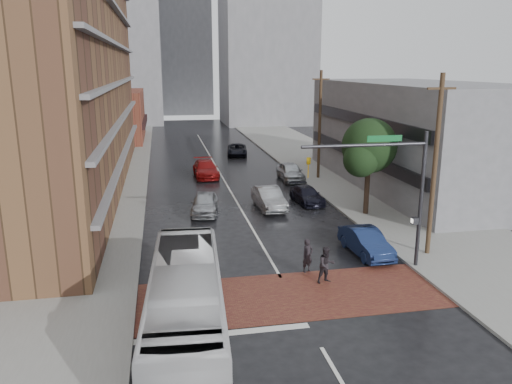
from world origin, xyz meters
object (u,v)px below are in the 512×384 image
object	(u,v)px
pedestrian_a	(308,256)
car_travel_c	(206,169)
pedestrian_b	(326,265)
car_parked_far	(291,172)
transit_bus	(186,307)
suv_travel	(237,150)
car_travel_a	(205,203)
car_travel_b	(269,198)
car_parked_mid	(307,195)
car_parked_near	(366,242)

from	to	relation	value
pedestrian_a	car_travel_c	xyz separation A→B (m)	(-3.04, 23.89, -0.11)
pedestrian_b	car_parked_far	world-z (taller)	pedestrian_b
transit_bus	suv_travel	xyz separation A→B (m)	(8.19, 40.98, -0.90)
transit_bus	car_travel_a	distance (m)	17.53
car_travel_b	car_parked_far	bearing A→B (deg)	63.08
car_travel_c	suv_travel	bearing A→B (deg)	66.02
transit_bus	pedestrian_b	bearing A→B (deg)	35.79
car_travel_b	car_parked_mid	bearing A→B (deg)	15.38
car_travel_b	car_parked_mid	size ratio (longest dim) A/B	1.12
transit_bus	car_parked_mid	size ratio (longest dim) A/B	2.64
car_travel_a	car_parked_near	world-z (taller)	car_travel_a
suv_travel	car_parked_near	bearing A→B (deg)	-78.22
transit_bus	suv_travel	distance (m)	41.80
car_parked_far	car_parked_near	bearing A→B (deg)	-91.56
pedestrian_b	car_travel_b	size ratio (longest dim) A/B	0.38
car_travel_a	car_travel_c	bearing A→B (deg)	93.04
transit_bus	car_travel_b	xyz separation A→B (m)	(7.04, 17.75, -0.79)
car_travel_c	car_parked_near	bearing A→B (deg)	-73.58
pedestrian_a	car_parked_mid	xyz separation A→B (m)	(3.81, 13.00, -0.27)
car_parked_mid	car_parked_near	bearing A→B (deg)	-94.68
pedestrian_b	car_parked_far	xyz separation A→B (m)	(4.03, 22.27, -0.10)
transit_bus	car_parked_mid	distance (m)	21.46
pedestrian_a	suv_travel	size ratio (longest dim) A/B	0.36
car_travel_a	car_parked_near	bearing A→B (deg)	-41.43
pedestrian_a	car_travel_b	world-z (taller)	pedestrian_a
car_parked_mid	car_parked_far	xyz separation A→B (m)	(0.76, 7.86, 0.20)
car_travel_b	car_travel_c	size ratio (longest dim) A/B	0.90
pedestrian_a	suv_travel	distance (m)	35.21
car_travel_c	car_parked_mid	xyz separation A→B (m)	(6.85, -10.89, -0.16)
car_travel_a	pedestrian_a	bearing A→B (deg)	-61.26
pedestrian_b	car_parked_near	size ratio (longest dim) A/B	0.41
transit_bus	car_parked_near	bearing A→B (deg)	39.84
transit_bus	car_parked_mid	bearing A→B (deg)	65.01
transit_bus	car_travel_a	bearing A→B (deg)	86.34
pedestrian_a	car_travel_a	size ratio (longest dim) A/B	0.40
suv_travel	car_travel_b	bearing A→B (deg)	-84.86
car_travel_c	car_travel_a	bearing A→B (deg)	-96.68
car_travel_a	suv_travel	distance (m)	24.35
car_travel_c	car_parked_far	size ratio (longest dim) A/B	1.11
car_travel_a	transit_bus	bearing A→B (deg)	-88.72
pedestrian_a	car_parked_mid	size ratio (longest dim) A/B	0.41
pedestrian_a	car_travel_b	distance (m)	11.95
transit_bus	car_parked_near	world-z (taller)	transit_bus
car_parked_near	car_parked_far	world-z (taller)	car_parked_far
transit_bus	car_travel_c	world-z (taller)	transit_bus
car_travel_a	car_travel_b	world-z (taller)	car_travel_b
car_parked_near	pedestrian_b	bearing A→B (deg)	-140.22
transit_bus	car_travel_b	bearing A→B (deg)	72.04
car_parked_near	pedestrian_a	bearing A→B (deg)	-159.02
transit_bus	car_parked_mid	world-z (taller)	transit_bus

